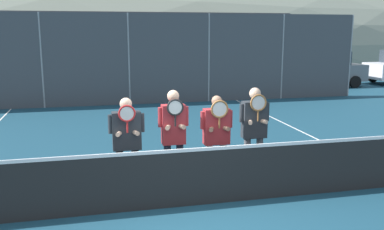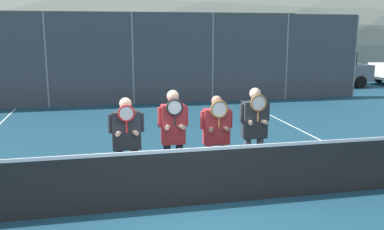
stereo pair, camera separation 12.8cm
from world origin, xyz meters
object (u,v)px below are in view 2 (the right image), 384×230
object	(u,v)px
car_left_of_center	(124,73)
player_rightmost	(254,127)
car_center	(233,72)
car_right_of_center	(326,69)
player_leftmost	(127,138)
car_far_left	(4,76)
player_center_left	(173,133)
player_center_right	(216,134)

from	to	relation	value
car_left_of_center	player_rightmost	bearing A→B (deg)	-82.60
car_center	car_right_of_center	size ratio (longest dim) A/B	0.96
car_left_of_center	car_right_of_center	bearing A→B (deg)	-1.72
car_left_of_center	car_center	bearing A→B (deg)	-5.10
car_left_of_center	car_center	xyz separation A→B (m)	(5.23, -0.47, 0.02)
player_leftmost	car_far_left	xyz separation A→B (m)	(-4.51, 12.88, -0.17)
car_right_of_center	car_far_left	bearing A→B (deg)	179.52
player_leftmost	car_center	size ratio (longest dim) A/B	0.42
player_leftmost	car_far_left	world-z (taller)	player_leftmost
player_leftmost	car_far_left	bearing A→B (deg)	109.32
car_far_left	car_left_of_center	bearing A→B (deg)	1.97
player_center_left	player_leftmost	bearing A→B (deg)	179.47
player_leftmost	player_center_right	size ratio (longest dim) A/B	1.02
player_rightmost	player_center_right	bearing A→B (deg)	-173.46
player_leftmost	player_center_left	world-z (taller)	player_center_left
player_center_right	car_left_of_center	size ratio (longest dim) A/B	0.37
player_rightmost	car_far_left	bearing A→B (deg)	118.47
car_far_left	player_leftmost	bearing A→B (deg)	-70.68
player_center_left	car_far_left	world-z (taller)	player_center_left
player_leftmost	player_rightmost	world-z (taller)	player_rightmost
player_rightmost	player_leftmost	bearing A→B (deg)	-177.02
car_left_of_center	player_center_left	bearing A→B (deg)	-89.55
car_right_of_center	player_center_left	bearing A→B (deg)	-128.65
player_center_left	player_rightmost	distance (m)	1.58
car_center	car_right_of_center	xyz separation A→B (m)	(5.07, 0.16, 0.04)
player_rightmost	car_center	distance (m)	12.96
player_rightmost	car_left_of_center	size ratio (longest dim) A/B	0.40
player_leftmost	car_center	distance (m)	13.93
car_left_of_center	player_center_right	bearing A→B (deg)	-86.00
car_far_left	car_center	world-z (taller)	car_center
player_rightmost	car_right_of_center	bearing A→B (deg)	55.66
player_center_right	car_left_of_center	world-z (taller)	player_center_right
player_center_right	car_right_of_center	size ratio (longest dim) A/B	0.40
player_center_right	car_center	distance (m)	13.28
player_center_right	player_rightmost	xyz separation A→B (m)	(0.77, 0.09, 0.07)
player_center_left	car_right_of_center	size ratio (longest dim) A/B	0.43
car_far_left	player_center_right	bearing A→B (deg)	-64.41
player_center_left	car_far_left	xyz separation A→B (m)	(-5.34, 12.89, -0.21)
car_far_left	player_rightmost	bearing A→B (deg)	-61.53
player_center_left	player_center_right	bearing A→B (deg)	3.17
player_center_right	car_left_of_center	distance (m)	13.05
player_center_right	player_rightmost	bearing A→B (deg)	6.54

